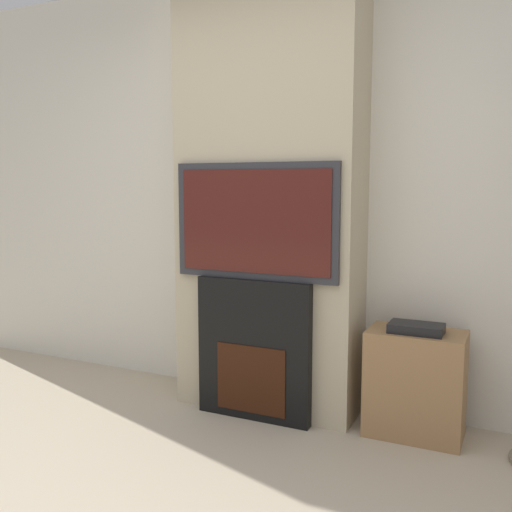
% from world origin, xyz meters
% --- Properties ---
extents(wall_back, '(6.00, 0.06, 2.70)m').
position_xyz_m(wall_back, '(0.00, 2.03, 1.35)').
color(wall_back, silver).
rests_on(wall_back, ground_plane).
extents(chimney_breast, '(1.11, 0.38, 2.70)m').
position_xyz_m(chimney_breast, '(0.00, 1.81, 1.35)').
color(chimney_breast, '#BCAD8E').
rests_on(chimney_breast, ground_plane).
extents(fireplace, '(0.70, 0.15, 0.83)m').
position_xyz_m(fireplace, '(0.00, 1.62, 0.41)').
color(fireplace, black).
rests_on(fireplace, ground_plane).
extents(television, '(1.00, 0.07, 0.66)m').
position_xyz_m(television, '(0.00, 1.62, 1.16)').
color(television, '#2D2D33').
rests_on(television, fireplace).
extents(media_stand, '(0.51, 0.31, 0.63)m').
position_xyz_m(media_stand, '(0.89, 1.76, 0.30)').
color(media_stand, '#997047').
rests_on(media_stand, ground_plane).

